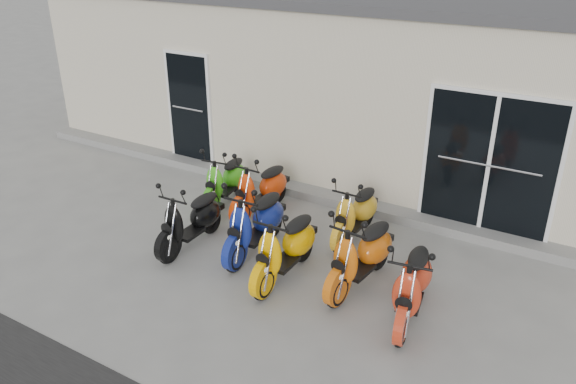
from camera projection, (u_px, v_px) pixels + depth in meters
name	position (u px, v px, depth m)	size (l,w,h in m)	color
ground	(268.00, 251.00, 8.47)	(80.00, 80.00, 0.00)	gray
building	(399.00, 76.00, 11.85)	(14.00, 6.00, 3.20)	beige
front_step	(328.00, 197.00, 10.01)	(14.00, 0.40, 0.15)	gray
door_left	(189.00, 105.00, 11.10)	(1.07, 0.08, 2.22)	black
door_right	(490.00, 161.00, 8.43)	(2.02, 0.08, 2.22)	black
scooter_front_black	(190.00, 213.00, 8.37)	(0.57, 1.57, 1.16)	black
scooter_front_blue	(255.00, 215.00, 8.19)	(0.62, 1.70, 1.26)	navy
scooter_front_orange_a	(285.00, 239.00, 7.58)	(0.60, 1.65, 1.22)	#FDB000
scooter_front_orange_b	(362.00, 246.00, 7.39)	(0.61, 1.68, 1.24)	#DA610D
scooter_front_red	(413.00, 277.00, 6.79)	(0.59, 1.62, 1.19)	red
scooter_back_green	(225.00, 174.00, 9.76)	(0.55, 1.51, 1.11)	#42C31C
scooter_back_red	(260.00, 182.00, 9.37)	(0.58, 1.58, 1.17)	#E43B0A
scooter_back_yellow	(356.00, 206.00, 8.60)	(0.55, 1.52, 1.12)	gold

